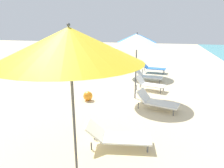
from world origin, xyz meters
name	(u,v)px	position (x,y,z in m)	size (l,w,h in m)	color
umbrella_second	(70,45)	(0.18, 4.45, 2.52)	(2.55, 2.55, 2.88)	#4C4C51
lounger_second_shoreside	(117,136)	(0.73, 5.57, 0.25)	(1.65, 0.86, 0.56)	white
umbrella_third	(137,41)	(0.57, 9.07, 2.34)	(2.05, 2.05, 2.65)	#4C4C51
lounger_third_shoreside	(149,84)	(1.01, 10.32, 0.32)	(1.41, 0.84, 0.65)	white
lounger_third_inland	(157,101)	(1.49, 8.14, 0.30)	(1.53, 0.93, 0.65)	white
umbrella_farthest	(137,38)	(-0.11, 13.12, 2.26)	(2.29, 2.29, 2.57)	olive
lounger_farthest_shoreside	(153,68)	(0.83, 14.18, 0.33)	(1.60, 0.79, 0.65)	blue
lounger_farthest_inland	(148,76)	(0.77, 11.97, 0.29)	(1.50, 0.73, 0.64)	white
person_walking_mid	(114,54)	(-2.09, 15.29, 0.94)	(0.42, 0.39, 1.56)	#3F9972
beach_ball	(88,96)	(-1.20, 8.28, 0.19)	(0.37, 0.37, 0.37)	orange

